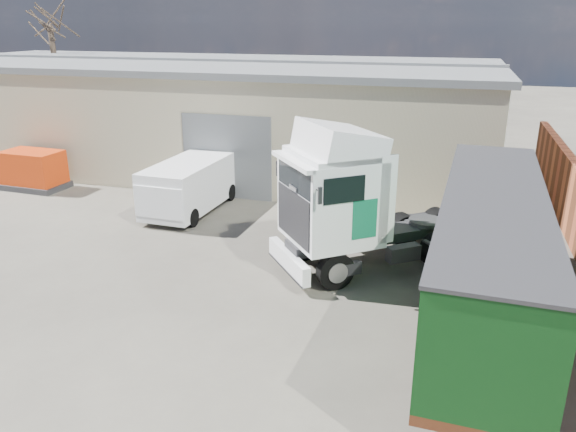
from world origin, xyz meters
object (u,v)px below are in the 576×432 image
(bare_tree, at_px, (48,10))
(tractor_unit, at_px, (357,208))
(panel_van, at_px, (188,187))
(orange_skip, at_px, (34,172))
(box_trailer, at_px, (489,248))

(bare_tree, relative_size, tractor_unit, 1.39)
(tractor_unit, xyz_separation_m, panel_van, (-7.33, 3.38, -0.90))
(tractor_unit, bearing_deg, bare_tree, -163.28)
(orange_skip, bearing_deg, panel_van, -4.37)
(tractor_unit, height_order, orange_skip, tractor_unit)
(tractor_unit, distance_m, box_trailer, 4.62)
(orange_skip, bearing_deg, box_trailer, -17.76)
(bare_tree, relative_size, box_trailer, 0.89)
(bare_tree, distance_m, orange_skip, 15.03)
(box_trailer, bearing_deg, panel_van, 153.15)
(box_trailer, distance_m, panel_van, 12.67)
(bare_tree, height_order, orange_skip, bare_tree)
(bare_tree, relative_size, panel_van, 1.90)
(bare_tree, xyz_separation_m, orange_skip, (6.97, -11.23, -7.16))
(tractor_unit, distance_m, panel_van, 8.12)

